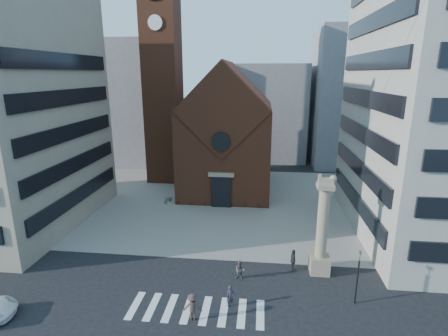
{
  "coord_description": "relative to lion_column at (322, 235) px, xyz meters",
  "views": [
    {
      "loc": [
        4.85,
        -24.1,
        16.38
      ],
      "look_at": [
        1.32,
        8.0,
        7.58
      ],
      "focal_mm": 28.0,
      "sensor_mm": 36.0,
      "label": 1
    }
  ],
  "objects": [
    {
      "name": "pedestrian_0",
      "position": [
        -7.09,
        -5.32,
        -2.64
      ],
      "size": [
        0.69,
        0.58,
        1.63
      ],
      "primitive_type": "imported",
      "rotation": [
        0.0,
        0.0,
        0.37
      ],
      "color": "#2F2939",
      "rests_on": "ground"
    },
    {
      "name": "scooter_1",
      "position": [
        -15.3,
        14.51,
        -2.93
      ],
      "size": [
        1.0,
        1.65,
        0.96
      ],
      "primitive_type": "imported",
      "rotation": [
        0.0,
        0.0,
        -0.38
      ],
      "color": "black",
      "rests_on": "piazza"
    },
    {
      "name": "scooter_6",
      "position": [
        -6.74,
        14.51,
        -2.97
      ],
      "size": [
        1.14,
        1.74,
        0.86
      ],
      "primitive_type": "imported",
      "rotation": [
        0.0,
        0.0,
        -0.38
      ],
      "color": "black",
      "rests_on": "piazza"
    },
    {
      "name": "zebra_crossing",
      "position": [
        -9.46,
        -6.0,
        -3.45
      ],
      "size": [
        10.2,
        3.2,
        0.01
      ],
      "primitive_type": null,
      "color": "white",
      "rests_on": "ground"
    },
    {
      "name": "traffic_light",
      "position": [
        1.99,
        -4.0,
        -1.17
      ],
      "size": [
        0.13,
        0.16,
        4.3
      ],
      "color": "black",
      "rests_on": "ground"
    },
    {
      "name": "campanile",
      "position": [
        -20.01,
        25.0,
        12.28
      ],
      "size": [
        5.5,
        5.5,
        31.2
      ],
      "color": "brown",
      "rests_on": "ground"
    },
    {
      "name": "church",
      "position": [
        -10.01,
        22.04,
        4.53
      ],
      "size": [
        12.0,
        16.65,
        18.0
      ],
      "color": "brown",
      "rests_on": "ground"
    },
    {
      "name": "scooter_3",
      "position": [
        -11.88,
        14.51,
        -2.93
      ],
      "size": [
        1.0,
        1.65,
        0.96
      ],
      "primitive_type": "imported",
      "rotation": [
        0.0,
        0.0,
        -0.38
      ],
      "color": "black",
      "rests_on": "piazza"
    },
    {
      "name": "scooter_2",
      "position": [
        -13.59,
        14.51,
        -2.97
      ],
      "size": [
        1.14,
        1.74,
        0.86
      ],
      "primitive_type": "imported",
      "rotation": [
        0.0,
        0.0,
        -0.38
      ],
      "color": "black",
      "rests_on": "piazza"
    },
    {
      "name": "lion_column",
      "position": [
        0.0,
        0.0,
        0.0
      ],
      "size": [
        1.63,
        1.6,
        8.68
      ],
      "color": "tan",
      "rests_on": "ground"
    },
    {
      "name": "ground",
      "position": [
        -10.01,
        -3.0,
        -3.46
      ],
      "size": [
        120.0,
        120.0,
        0.0
      ],
      "primitive_type": "plane",
      "color": "black",
      "rests_on": "ground"
    },
    {
      "name": "pedestrian_2",
      "position": [
        -2.2,
        0.0,
        -2.48
      ],
      "size": [
        0.66,
        1.2,
        1.95
      ],
      "primitive_type": "imported",
      "rotation": [
        0.0,
        0.0,
        1.74
      ],
      "color": "#292931",
      "rests_on": "ground"
    },
    {
      "name": "scooter_7",
      "position": [
        -5.02,
        14.51,
        -2.93
      ],
      "size": [
        1.0,
        1.65,
        0.96
      ],
      "primitive_type": "imported",
      "rotation": [
        0.0,
        0.0,
        -0.38
      ],
      "color": "black",
      "rests_on": "piazza"
    },
    {
      "name": "pedestrian_1",
      "position": [
        -6.63,
        -1.81,
        -2.64
      ],
      "size": [
        0.89,
        0.75,
        1.63
      ],
      "primitive_type": "imported",
      "rotation": [
        0.0,
        0.0,
        -0.18
      ],
      "color": "#5A4C48",
      "rests_on": "ground"
    },
    {
      "name": "scooter_5",
      "position": [
        -8.45,
        14.51,
        -2.93
      ],
      "size": [
        1.0,
        1.65,
        0.96
      ],
      "primitive_type": "imported",
      "rotation": [
        0.0,
        0.0,
        -0.38
      ],
      "color": "black",
      "rests_on": "piazza"
    },
    {
      "name": "bg_block_mid",
      "position": [
        -4.01,
        42.0,
        5.54
      ],
      "size": [
        14.0,
        12.0,
        18.0
      ],
      "primitive_type": "cube",
      "color": "gray",
      "rests_on": "ground"
    },
    {
      "name": "pedestrian_3",
      "position": [
        -9.52,
        -7.0,
        -2.47
      ],
      "size": [
        1.32,
        0.83,
        1.97
      ],
      "primitive_type": "imported",
      "rotation": [
        0.0,
        0.0,
        3.22
      ],
      "color": "#42302C",
      "rests_on": "ground"
    },
    {
      "name": "scooter_4",
      "position": [
        -10.16,
        14.51,
        -2.97
      ],
      "size": [
        1.14,
        1.74,
        0.86
      ],
      "primitive_type": "imported",
      "rotation": [
        0.0,
        0.0,
        -0.38
      ],
      "color": "black",
      "rests_on": "piazza"
    },
    {
      "name": "bg_block_left",
      "position": [
        -30.01,
        37.0,
        7.54
      ],
      "size": [
        16.0,
        14.0,
        22.0
      ],
      "primitive_type": "cube",
      "color": "gray",
      "rests_on": "ground"
    },
    {
      "name": "bg_block_right",
      "position": [
        11.99,
        39.0,
        8.54
      ],
      "size": [
        16.0,
        14.0,
        24.0
      ],
      "primitive_type": "cube",
      "color": "gray",
      "rests_on": "ground"
    },
    {
      "name": "piazza",
      "position": [
        -10.01,
        16.0,
        -3.43
      ],
      "size": [
        46.0,
        30.0,
        0.05
      ],
      "primitive_type": "cube",
      "color": "gray",
      "rests_on": "ground"
    },
    {
      "name": "scooter_0",
      "position": [
        -17.02,
        14.51,
        -2.97
      ],
      "size": [
        1.14,
        1.74,
        0.86
      ],
      "primitive_type": "imported",
      "rotation": [
        0.0,
        0.0,
        -0.38
      ],
      "color": "black",
      "rests_on": "piazza"
    }
  ]
}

